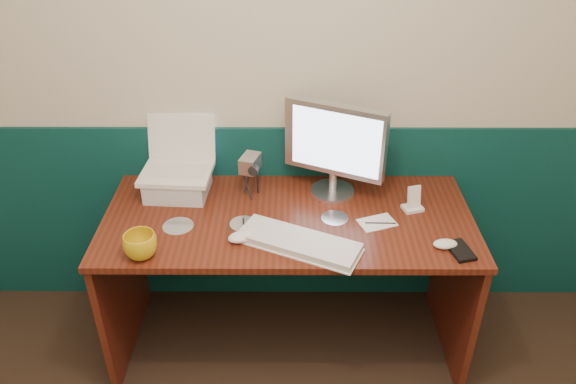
{
  "coord_description": "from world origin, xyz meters",
  "views": [
    {
      "loc": [
        0.03,
        -0.62,
        2.13
      ],
      "look_at": [
        0.03,
        1.23,
        0.97
      ],
      "focal_mm": 35.0,
      "sensor_mm": 36.0,
      "label": 1
    }
  ],
  "objects_px": {
    "desk": "(288,282)",
    "monitor": "(334,149)",
    "laptop": "(174,150)",
    "keyboard": "(299,243)",
    "camcorder": "(251,178)",
    "mug": "(140,246)"
  },
  "relations": [
    {
      "from": "desk",
      "to": "monitor",
      "type": "height_order",
      "value": "monitor"
    },
    {
      "from": "desk",
      "to": "monitor",
      "type": "xyz_separation_m",
      "value": [
        0.2,
        0.19,
        0.6
      ]
    },
    {
      "from": "monitor",
      "to": "keyboard",
      "type": "height_order",
      "value": "monitor"
    },
    {
      "from": "laptop",
      "to": "desk",
      "type": "bearing_deg",
      "value": -16.68
    },
    {
      "from": "desk",
      "to": "keyboard",
      "type": "bearing_deg",
      "value": -78.16
    },
    {
      "from": "keyboard",
      "to": "camcorder",
      "type": "bearing_deg",
      "value": 144.18
    },
    {
      "from": "mug",
      "to": "desk",
      "type": "bearing_deg",
      "value": 25.65
    },
    {
      "from": "laptop",
      "to": "monitor",
      "type": "relative_size",
      "value": 0.68
    },
    {
      "from": "laptop",
      "to": "monitor",
      "type": "xyz_separation_m",
      "value": [
        0.71,
        0.0,
        0.0
      ]
    },
    {
      "from": "desk",
      "to": "laptop",
      "type": "xyz_separation_m",
      "value": [
        -0.51,
        0.19,
        0.6
      ]
    },
    {
      "from": "mug",
      "to": "camcorder",
      "type": "height_order",
      "value": "camcorder"
    },
    {
      "from": "monitor",
      "to": "keyboard",
      "type": "relative_size",
      "value": 0.93
    },
    {
      "from": "desk",
      "to": "keyboard",
      "type": "distance_m",
      "value": 0.44
    },
    {
      "from": "camcorder",
      "to": "desk",
      "type": "bearing_deg",
      "value": -27.98
    },
    {
      "from": "keyboard",
      "to": "monitor",
      "type": "bearing_deg",
      "value": 93.09
    },
    {
      "from": "monitor",
      "to": "desk",
      "type": "bearing_deg",
      "value": -111.47
    },
    {
      "from": "desk",
      "to": "laptop",
      "type": "distance_m",
      "value": 0.81
    },
    {
      "from": "monitor",
      "to": "camcorder",
      "type": "height_order",
      "value": "monitor"
    },
    {
      "from": "desk",
      "to": "mug",
      "type": "distance_m",
      "value": 0.76
    },
    {
      "from": "desk",
      "to": "monitor",
      "type": "relative_size",
      "value": 3.49
    },
    {
      "from": "desk",
      "to": "laptop",
      "type": "bearing_deg",
      "value": 159.51
    },
    {
      "from": "monitor",
      "to": "camcorder",
      "type": "bearing_deg",
      "value": -151.93
    }
  ]
}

